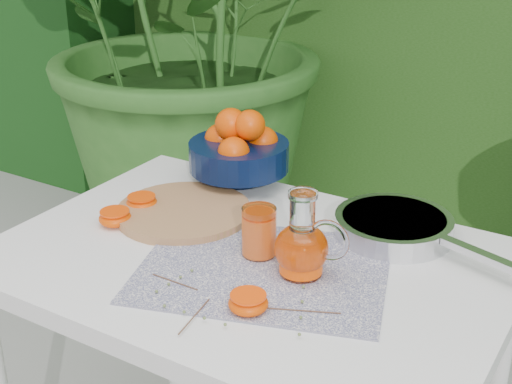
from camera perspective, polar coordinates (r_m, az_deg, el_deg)
The scene contains 10 objects.
potted_plant_left at distance 2.95m, azimuth -4.39°, elevation 13.74°, with size 1.84×1.84×1.84m, color #2C6121.
white_table at distance 1.46m, azimuth -0.41°, elevation -7.90°, with size 1.00×0.70×0.75m.
placemat at distance 1.37m, azimuth 0.58°, elevation -6.19°, with size 0.47×0.36×0.00m, color #0C1248.
cutting_board at distance 1.58m, azimuth -5.79°, elevation -1.60°, with size 0.30×0.30×0.02m, color #A16949.
fruit_bowl at distance 1.72m, azimuth -1.35°, elevation 3.43°, with size 0.31×0.31×0.19m.
juice_pitcher at distance 1.32m, azimuth 3.74°, elevation -4.37°, with size 0.15×0.11×0.17m.
juice_tumbler at distance 1.39m, azimuth 0.24°, elevation -3.27°, with size 0.07×0.07×0.10m.
saute_pan at distance 1.51m, azimuth 11.05°, elevation -2.66°, with size 0.45×0.31×0.05m.
orange_halves at distance 1.47m, azimuth -7.51°, elevation -3.51°, with size 0.50×0.31×0.03m.
thyme_sprigs at distance 1.26m, azimuth -2.47°, elevation -8.80°, with size 0.36×0.24×0.01m.
Camera 1 is at (0.78, -1.15, 1.44)m, focal length 50.00 mm.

